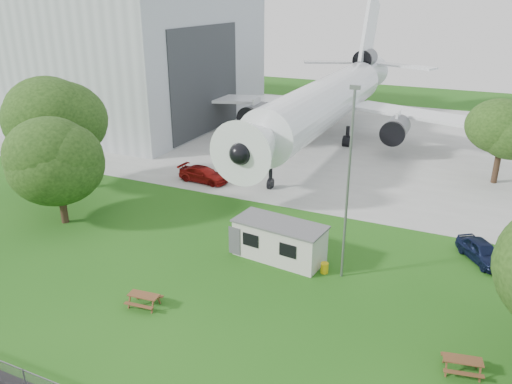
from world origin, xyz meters
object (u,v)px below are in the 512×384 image
at_px(airliner, 328,98).
at_px(site_cabin, 280,241).
at_px(picnic_west, 145,306).
at_px(hangar, 88,49).
at_px(picnic_east, 461,372).

height_order(airliner, site_cabin, airliner).
relative_size(site_cabin, picnic_west, 3.83).
relative_size(hangar, site_cabin, 6.24).
xyz_separation_m(picnic_west, picnic_east, (17.01, 1.86, 0.00)).
height_order(site_cabin, picnic_east, site_cabin).
bearing_deg(picnic_east, site_cabin, 139.97).
relative_size(airliner, picnic_east, 26.52).
xyz_separation_m(site_cabin, picnic_west, (-4.95, -8.50, -1.31)).
bearing_deg(hangar, picnic_west, -45.80).
bearing_deg(picnic_west, picnic_east, 0.25).
distance_m(airliner, picnic_east, 40.26).
distance_m(hangar, picnic_east, 65.29).
xyz_separation_m(airliner, site_cabin, (5.69, -29.11, -3.96)).
bearing_deg(picnic_east, hangar, 135.05).
relative_size(picnic_west, picnic_east, 1.00).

